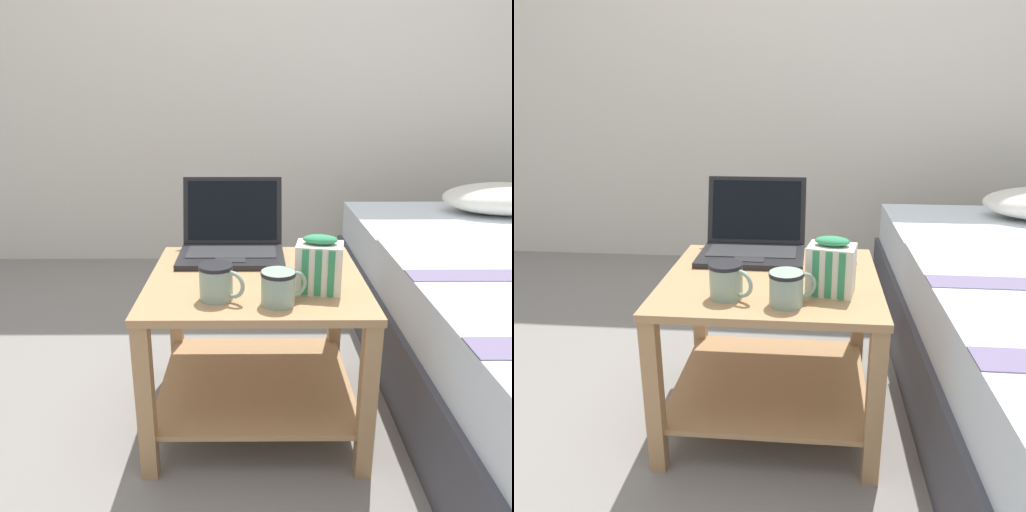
% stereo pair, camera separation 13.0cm
% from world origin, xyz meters
% --- Properties ---
extents(ground_plane, '(8.00, 8.00, 0.00)m').
position_xyz_m(ground_plane, '(0.00, 0.00, 0.00)').
color(ground_plane, gray).
extents(back_wall, '(8.00, 0.05, 2.50)m').
position_xyz_m(back_wall, '(0.00, 1.62, 1.25)').
color(back_wall, beige).
rests_on(back_wall, ground_plane).
extents(bedside_table, '(0.64, 0.60, 0.48)m').
position_xyz_m(bedside_table, '(0.00, 0.00, 0.31)').
color(bedside_table, tan).
rests_on(bedside_table, ground_plane).
extents(laptop, '(0.34, 0.31, 0.24)m').
position_xyz_m(laptop, '(-0.08, 0.22, 0.53)').
color(laptop, black).
rests_on(laptop, bedside_table).
extents(mug_front_left, '(0.12, 0.09, 0.10)m').
position_xyz_m(mug_front_left, '(-0.10, -0.17, 0.53)').
color(mug_front_left, '#8CA593').
rests_on(mug_front_left, bedside_table).
extents(mug_front_right, '(0.12, 0.09, 0.09)m').
position_xyz_m(mug_front_right, '(0.06, -0.20, 0.53)').
color(mug_front_right, '#8CA593').
rests_on(mug_front_right, bedside_table).
extents(snack_bag, '(0.14, 0.11, 0.16)m').
position_xyz_m(snack_bag, '(0.17, -0.11, 0.55)').
color(snack_bag, silver).
rests_on(snack_bag, bedside_table).
extents(cell_phone, '(0.13, 0.17, 0.01)m').
position_xyz_m(cell_phone, '(0.20, 0.07, 0.48)').
color(cell_phone, black).
rests_on(cell_phone, bedside_table).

